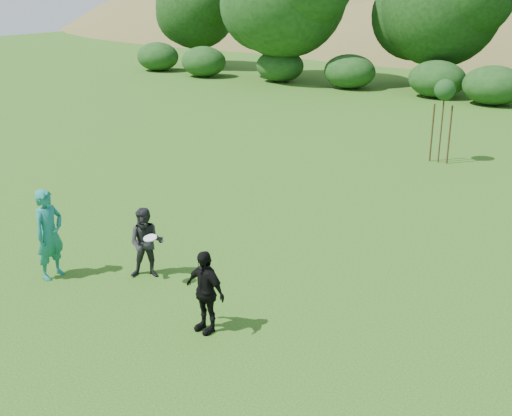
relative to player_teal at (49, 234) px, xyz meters
The scene contains 6 objects.
ground 3.13m from the player_teal, ahead, with size 120.00×120.00×0.00m, color #19470C.
player_teal is the anchor object (origin of this frame).
player_grey 2.01m from the player_teal, 31.89° to the left, with size 0.74×0.57×1.52m, color black.
player_black 4.05m from the player_teal, ahead, with size 0.89×0.37×1.52m, color black.
frisbee 2.21m from the player_teal, 20.49° to the left, with size 0.27×0.27×0.08m.
sapling 14.06m from the player_teal, 72.99° to the left, with size 0.70×0.70×2.85m.
Camera 1 is at (7.18, -8.45, 5.84)m, focal length 45.00 mm.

